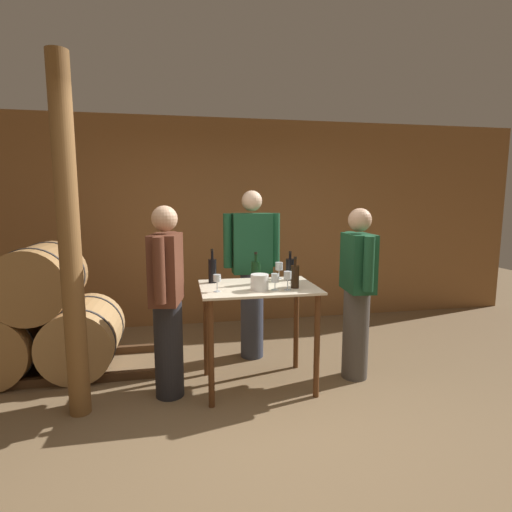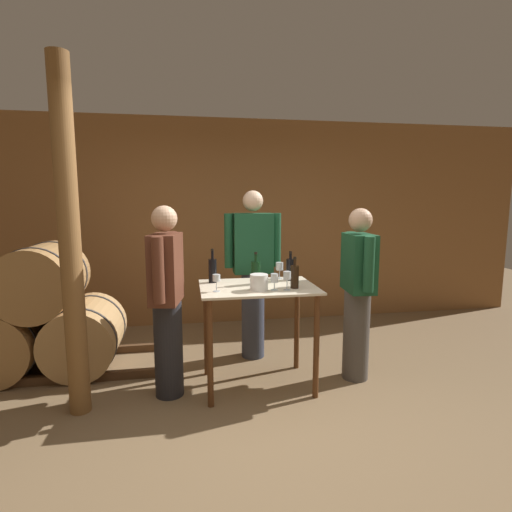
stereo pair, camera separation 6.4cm
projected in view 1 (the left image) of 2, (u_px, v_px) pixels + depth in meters
The scene contains 17 objects.
ground_plane at pixel (273, 426), 2.96m from camera, with size 14.00×14.00×0.00m, color brown.
back_wall at pixel (228, 223), 5.31m from camera, with size 8.40×0.05×2.70m.
barrel_rack at pixel (44, 320), 3.83m from camera, with size 2.34×0.84×1.26m.
tasting_table at pixel (258, 306), 3.51m from camera, with size 1.01×0.73×0.92m.
wooden_post at pixel (70, 243), 2.96m from camera, with size 0.16×0.16×2.70m.
wine_bottle_far_left at pixel (212, 270), 3.60m from camera, with size 0.07×0.07×0.31m.
wine_bottle_left at pixel (256, 272), 3.54m from camera, with size 0.08×0.08×0.29m.
wine_bottle_center at pixel (295, 276), 3.39m from camera, with size 0.07×0.07×0.27m.
wine_bottle_right at pixel (290, 269), 3.73m from camera, with size 0.08×0.08×0.27m.
wine_glass_near_left at pixel (217, 279), 3.25m from camera, with size 0.06×0.06×0.14m.
wine_glass_near_center at pixel (275, 279), 3.31m from camera, with size 0.06×0.06×0.14m.
wine_glass_near_right at pixel (288, 276), 3.31m from camera, with size 0.06×0.06×0.16m.
wine_glass_far_side at pixel (279, 267), 3.79m from camera, with size 0.07×0.07×0.16m.
ice_bucket at pixel (260, 282), 3.31m from camera, with size 0.15×0.15×0.13m.
person_host at pixel (167, 298), 3.31m from camera, with size 0.29×0.58×1.62m.
person_visitor_with_scarf at pixel (252, 271), 4.15m from camera, with size 0.59×0.24×1.75m.
person_visitor_bearded at pixel (357, 290), 3.66m from camera, with size 0.25×0.59×1.59m.
Camera 1 is at (-0.64, -2.68, 1.68)m, focal length 28.00 mm.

